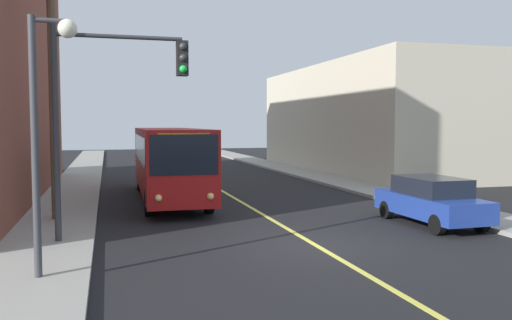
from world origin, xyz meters
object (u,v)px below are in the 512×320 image
object	(u,v)px
parked_car_blue	(431,200)
utility_pole_near	(52,67)
street_lamp_left	(45,108)
traffic_signal_left_corner	(113,92)
city_bus	(168,159)

from	to	relation	value
parked_car_blue	utility_pole_near	size ratio (longest dim) A/B	0.47
street_lamp_left	traffic_signal_left_corner	bearing A→B (deg)	68.64
utility_pole_near	city_bus	bearing A→B (deg)	47.47
utility_pole_near	street_lamp_left	distance (m)	7.54
parked_car_blue	street_lamp_left	xyz separation A→B (m)	(-11.71, -3.57, 2.90)
utility_pole_near	traffic_signal_left_corner	distance (m)	4.32
city_bus	traffic_signal_left_corner	distance (m)	9.20
street_lamp_left	utility_pole_near	bearing A→B (deg)	93.93
parked_car_blue	city_bus	bearing A→B (deg)	132.49
city_bus	street_lamp_left	size ratio (longest dim) A/B	2.22
parked_car_blue	street_lamp_left	bearing A→B (deg)	-163.03
utility_pole_near	street_lamp_left	xyz separation A→B (m)	(0.50, -7.35, -1.59)
city_bus	street_lamp_left	distance (m)	12.88
city_bus	street_lamp_left	world-z (taller)	street_lamp_left
traffic_signal_left_corner	parked_car_blue	bearing A→B (deg)	-0.26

